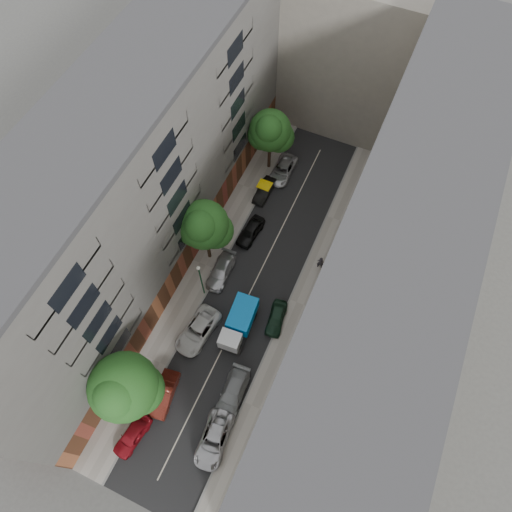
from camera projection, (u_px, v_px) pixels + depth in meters
The scene contains 23 objects.
ground at pixel (254, 285), 46.93m from camera, with size 120.00×120.00×0.00m, color #4C4C49.
road_surface at pixel (254, 285), 46.92m from camera, with size 8.00×44.00×0.02m, color black.
sidewalk_left at pixel (206, 265), 47.92m from camera, with size 3.00×44.00×0.15m, color gray.
sidewalk_right at pixel (303, 305), 45.80m from camera, with size 3.00×44.00×0.15m, color gray.
building_left at pixel (140, 192), 40.23m from camera, with size 8.00×44.00×20.00m, color #52504C.
building_right at pixel (380, 284), 35.99m from camera, with size 8.00×44.00×20.00m, color tan.
building_endcap at pixel (356, 44), 51.06m from camera, with size 18.00×12.00×18.00m, color slate.
tarp_truck at pixel (239, 323), 43.57m from camera, with size 2.51×5.51×2.47m.
car_left_0 at pixel (132, 435), 39.44m from camera, with size 1.61×4.00×1.36m, color maroon.
car_left_1 at pixel (164, 394), 41.06m from camera, with size 1.53×4.38×1.44m, color #4D160F.
car_left_2 at pixel (198, 331), 43.84m from camera, with size 2.48×5.37×1.49m, color silver.
car_left_3 at pixel (221, 271), 46.93m from camera, with size 1.91×4.71×1.37m, color #B4B5B9.
car_left_4 at pixel (250, 231), 49.17m from camera, with size 1.68×4.17×1.42m, color black.
car_left_5 at pixel (264, 191), 51.79m from camera, with size 1.37×3.93×1.30m, color black.
car_left_6 at pixel (283, 170), 53.17m from camera, with size 2.23×4.84×1.35m, color #B3B2B7.
car_right_0 at pixel (214, 439), 39.26m from camera, with size 2.36×5.12×1.42m, color #B1B1B6.
car_right_1 at pixel (233, 393), 41.10m from camera, with size 2.02×4.97×1.44m, color slate.
car_right_2 at pixel (276, 318), 44.53m from camera, with size 1.56×3.89×1.32m, color black.
tree_near at pixel (124, 389), 36.10m from camera, with size 5.81×5.61×8.91m.
tree_mid at pixel (204, 227), 42.98m from camera, with size 5.13×4.84×8.91m.
tree_far at pixel (271, 132), 48.93m from camera, with size 4.92×4.57×8.50m.
lamp_post at pixel (201, 278), 43.17m from camera, with size 0.36×0.36×5.78m.
pedestrian at pixel (320, 263), 46.93m from camera, with size 0.69×0.45×1.90m, color black.
Camera 1 is at (8.19, -17.71, 42.79)m, focal length 32.00 mm.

